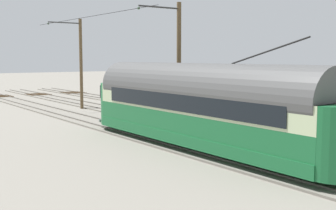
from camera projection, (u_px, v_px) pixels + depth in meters
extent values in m
plane|color=gray|center=(199.00, 128.00, 28.73)|extent=(220.00, 220.00, 0.00)
cube|color=slate|center=(249.00, 121.00, 31.35)|extent=(2.80, 80.00, 0.10)
cube|color=#59544C|center=(241.00, 121.00, 30.93)|extent=(0.07, 80.00, 0.08)
cube|color=#59544C|center=(256.00, 119.00, 31.76)|extent=(0.07, 80.00, 0.08)
cube|color=#47331E|center=(69.00, 92.00, 57.22)|extent=(2.50, 0.24, 0.08)
cube|color=#47331E|center=(71.00, 92.00, 56.69)|extent=(2.50, 0.24, 0.08)
cube|color=#47331E|center=(73.00, 93.00, 56.17)|extent=(2.50, 0.24, 0.08)
cube|color=#47331E|center=(75.00, 93.00, 55.64)|extent=(2.50, 0.24, 0.08)
cube|color=#47331E|center=(77.00, 93.00, 55.12)|extent=(2.50, 0.24, 0.08)
cube|color=slate|center=(199.00, 127.00, 28.73)|extent=(2.80, 80.00, 0.10)
cube|color=#59544C|center=(191.00, 127.00, 28.30)|extent=(0.07, 80.00, 0.08)
cube|color=#59544C|center=(208.00, 125.00, 29.13)|extent=(0.07, 80.00, 0.08)
cube|color=#47331E|center=(35.00, 94.00, 54.59)|extent=(2.50, 0.24, 0.08)
cube|color=#47331E|center=(36.00, 94.00, 54.07)|extent=(2.50, 0.24, 0.08)
cube|color=#47331E|center=(38.00, 94.00, 53.54)|extent=(2.50, 0.24, 0.08)
cube|color=#47331E|center=(40.00, 95.00, 53.02)|extent=(2.50, 0.24, 0.08)
cube|color=#47331E|center=(42.00, 95.00, 52.49)|extent=(2.50, 0.24, 0.08)
cube|color=slate|center=(140.00, 134.00, 26.10)|extent=(2.80, 80.00, 0.10)
cube|color=#59544C|center=(130.00, 134.00, 25.67)|extent=(0.07, 80.00, 0.08)
cube|color=#59544C|center=(150.00, 131.00, 26.50)|extent=(0.07, 80.00, 0.08)
cube|color=#47331E|center=(0.00, 96.00, 50.92)|extent=(2.50, 0.24, 0.08)
cube|color=#47331E|center=(1.00, 97.00, 50.39)|extent=(2.50, 0.24, 0.08)
cube|color=#47331E|center=(3.00, 97.00, 49.87)|extent=(2.50, 0.24, 0.08)
cube|color=#196033|center=(198.00, 136.00, 21.68)|extent=(2.65, 15.35, 0.55)
cube|color=#196033|center=(198.00, 121.00, 21.60)|extent=(2.55, 15.35, 0.95)
cube|color=#B7C699|center=(198.00, 101.00, 21.49)|extent=(2.55, 15.35, 1.05)
cylinder|color=#4C4C4C|center=(199.00, 90.00, 21.43)|extent=(2.65, 15.05, 2.65)
cylinder|color=#196033|center=(121.00, 103.00, 27.74)|extent=(2.55, 2.55, 2.55)
cube|color=black|center=(112.00, 86.00, 28.54)|extent=(1.63, 0.08, 0.36)
cube|color=black|center=(112.00, 91.00, 28.61)|extent=(1.73, 0.06, 0.80)
cube|color=black|center=(218.00, 100.00, 22.24)|extent=(0.04, 12.90, 0.80)
cube|color=black|center=(177.00, 103.00, 20.74)|extent=(0.04, 12.90, 0.80)
cylinder|color=silver|center=(112.00, 105.00, 28.78)|extent=(0.24, 0.06, 0.24)
cube|color=gray|center=(112.00, 120.00, 28.83)|extent=(1.94, 0.12, 0.20)
cylinder|color=black|center=(267.00, 51.00, 17.74)|extent=(0.07, 4.06, 1.09)
cylinder|color=black|center=(155.00, 126.00, 26.08)|extent=(0.10, 0.76, 0.76)
cylinder|color=black|center=(134.00, 128.00, 25.25)|extent=(0.10, 0.76, 0.76)
cylinder|color=black|center=(288.00, 155.00, 18.13)|extent=(0.10, 0.76, 0.76)
cylinder|color=black|center=(264.00, 160.00, 17.30)|extent=(0.10, 0.76, 0.76)
cube|color=brown|center=(205.00, 116.00, 28.16)|extent=(2.80, 14.02, 0.25)
cube|color=#33281E|center=(148.00, 99.00, 33.60)|extent=(2.80, 0.10, 0.80)
cylinder|color=black|center=(170.00, 111.00, 32.57)|extent=(0.10, 0.84, 0.84)
cylinder|color=black|center=(154.00, 113.00, 31.74)|extent=(0.10, 0.84, 0.84)
cylinder|color=black|center=(272.00, 129.00, 24.63)|extent=(0.10, 0.84, 0.84)
cylinder|color=black|center=(254.00, 131.00, 23.80)|extent=(0.10, 0.84, 0.84)
cube|color=#4C6B4C|center=(321.00, 95.00, 26.34)|extent=(2.90, 12.16, 3.20)
cube|color=#332D28|center=(322.00, 67.00, 26.17)|extent=(0.70, 10.95, 0.08)
cube|color=black|center=(320.00, 125.00, 26.54)|extent=(2.70, 12.16, 0.36)
cube|color=black|center=(305.00, 101.00, 25.52)|extent=(0.06, 2.20, 2.56)
cylinder|color=black|center=(259.00, 117.00, 29.56)|extent=(0.10, 0.84, 0.84)
cylinder|color=black|center=(273.00, 115.00, 30.39)|extent=(0.10, 0.84, 0.84)
cylinder|color=brown|center=(81.00, 64.00, 39.12)|extent=(0.28, 0.28, 7.95)
cylinder|color=#2D2D2D|center=(64.00, 23.00, 37.89)|extent=(2.91, 0.10, 0.10)
sphere|color=#334733|center=(48.00, 24.00, 37.06)|extent=(0.16, 0.16, 0.16)
cylinder|color=brown|center=(179.00, 67.00, 27.43)|extent=(0.28, 0.28, 7.95)
cylinder|color=#2D2D2D|center=(159.00, 7.00, 26.20)|extent=(2.91, 0.10, 0.10)
sphere|color=#334733|center=(139.00, 8.00, 25.37)|extent=(0.16, 0.16, 0.16)
cylinder|color=black|center=(85.00, 17.00, 31.22)|extent=(0.03, 18.46, 0.03)
cylinder|color=black|center=(64.00, 23.00, 37.89)|extent=(2.91, 0.02, 0.02)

